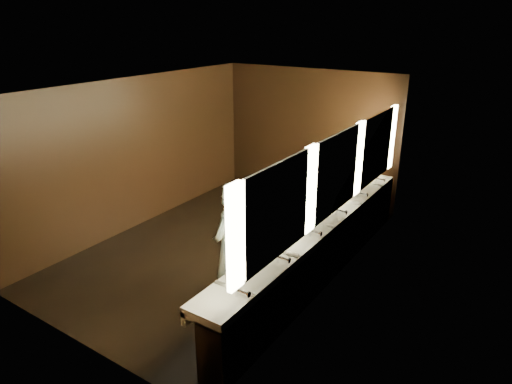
{
  "coord_description": "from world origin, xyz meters",
  "views": [
    {
      "loc": [
        4.37,
        -5.64,
        3.79
      ],
      "look_at": [
        0.63,
        0.0,
        1.18
      ],
      "focal_mm": 32.0,
      "sensor_mm": 36.0,
      "label": 1
    }
  ],
  "objects": [
    {
      "name": "floor",
      "position": [
        0.0,
        0.0,
        0.0
      ],
      "size": [
        6.0,
        6.0,
        0.0
      ],
      "primitive_type": "plane",
      "color": "black",
      "rests_on": "ground"
    },
    {
      "name": "ceiling",
      "position": [
        0.0,
        0.0,
        2.8
      ],
      "size": [
        4.0,
        6.0,
        0.02
      ],
      "primitive_type": "cube",
      "color": "#2D2D2B",
      "rests_on": "wall_back"
    },
    {
      "name": "wall_back",
      "position": [
        0.0,
        3.0,
        1.4
      ],
      "size": [
        4.0,
        0.02,
        2.8
      ],
      "primitive_type": "cube",
      "color": "black",
      "rests_on": "floor"
    },
    {
      "name": "wall_front",
      "position": [
        0.0,
        -3.0,
        1.4
      ],
      "size": [
        4.0,
        0.02,
        2.8
      ],
      "primitive_type": "cube",
      "color": "black",
      "rests_on": "floor"
    },
    {
      "name": "wall_left",
      "position": [
        -2.0,
        0.0,
        1.4
      ],
      "size": [
        0.02,
        6.0,
        2.8
      ],
      "primitive_type": "cube",
      "color": "black",
      "rests_on": "floor"
    },
    {
      "name": "wall_right",
      "position": [
        2.0,
        0.0,
        1.4
      ],
      "size": [
        0.02,
        6.0,
        2.8
      ],
      "primitive_type": "cube",
      "color": "black",
      "rests_on": "floor"
    },
    {
      "name": "sink_counter",
      "position": [
        1.79,
        0.0,
        0.5
      ],
      "size": [
        0.55,
        5.4,
        1.01
      ],
      "color": "black",
      "rests_on": "floor"
    },
    {
      "name": "mirror_band",
      "position": [
        1.98,
        -0.0,
        1.75
      ],
      "size": [
        0.06,
        5.03,
        1.15
      ],
      "color": "#FFF7C0",
      "rests_on": "wall_right"
    },
    {
      "name": "person",
      "position": [
        1.09,
        -1.31,
        0.91
      ],
      "size": [
        0.51,
        0.71,
        1.83
      ],
      "primitive_type": "imported",
      "rotation": [
        0.0,
        0.0,
        -1.46
      ],
      "color": "#88B0CB",
      "rests_on": "floor"
    },
    {
      "name": "trash_bin",
      "position": [
        1.58,
        -1.04,
        0.28
      ],
      "size": [
        0.46,
        0.46,
        0.56
      ],
      "primitive_type": "cylinder",
      "rotation": [
        0.0,
        0.0,
        -0.38
      ],
      "color": "black",
      "rests_on": "floor"
    }
  ]
}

